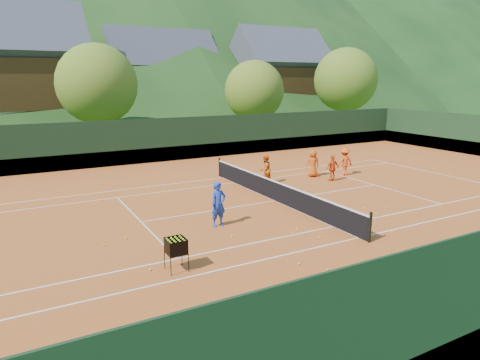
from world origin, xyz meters
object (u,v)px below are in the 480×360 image
coach (218,204)px  student_a (265,170)px  chalet_left (10,79)px  chalet_right (279,82)px  student_c (313,163)px  tennis_net (275,190)px  chalet_mid (161,84)px  student_d (345,162)px  student_b (332,168)px  ball_hopper (176,247)px

coach → student_a: bearing=35.5°
chalet_left → chalet_right: size_ratio=1.16×
student_c → chalet_left: chalet_left is taller
coach → student_c: size_ratio=1.12×
tennis_net → chalet_mid: chalet_mid is taller
student_c → chalet_mid: size_ratio=0.12×
student_d → student_a: bearing=1.2°
coach → chalet_mid: bearing=66.5°
student_b → chalet_mid: (0.99, 32.13, 4.24)m
coach → chalet_left: chalet_left is taller
coach → student_d: size_ratio=1.08×
ball_hopper → tennis_net: bearing=36.1°
coach → student_b: size_ratio=1.20×
tennis_net → chalet_right: chalet_right is taller
student_d → tennis_net: student_d is taller
chalet_mid → chalet_right: chalet_right is taller
student_a → student_b: student_a is taller
student_a → coach: bearing=26.6°
student_d → chalet_left: (-16.60, 27.34, 4.81)m
student_d → chalet_left: bearing=-52.9°
student_d → student_b: bearing=32.3°
student_c → ball_hopper: size_ratio=1.58×
coach → chalet_mid: size_ratio=0.14×
student_a → chalet_left: (-11.35, 26.92, 4.83)m
chalet_right → chalet_left: bearing=-180.0°
coach → chalet_left: 32.84m
student_a → student_c: size_ratio=1.01×
tennis_net → chalet_mid: bearing=80.0°
coach → chalet_mid: chalet_mid is taller
ball_hopper → coach: bearing=46.4°
student_d → coach: bearing=29.4°
student_d → ball_hopper: bearing=35.3°
student_c → student_d: student_d is taller
student_b → chalet_right: bearing=-120.1°
student_a → chalet_mid: 31.55m
student_a → student_d: student_d is taller
coach → student_b: coach is taller
chalet_left → chalet_mid: 16.51m
ball_hopper → chalet_mid: 41.13m
student_a → ball_hopper: 11.33m
student_c → student_d: 1.97m
student_a → chalet_right: chalet_right is taller
tennis_net → coach: bearing=-153.8°
student_a → chalet_mid: bearing=-115.6°
ball_hopper → chalet_mid: bearing=71.9°
coach → student_a: (5.23, 4.99, -0.09)m
tennis_net → student_a: bearing=66.4°
tennis_net → chalet_left: bearing=108.4°
student_a → chalet_right: 33.05m
ball_hopper → chalet_right: chalet_right is taller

